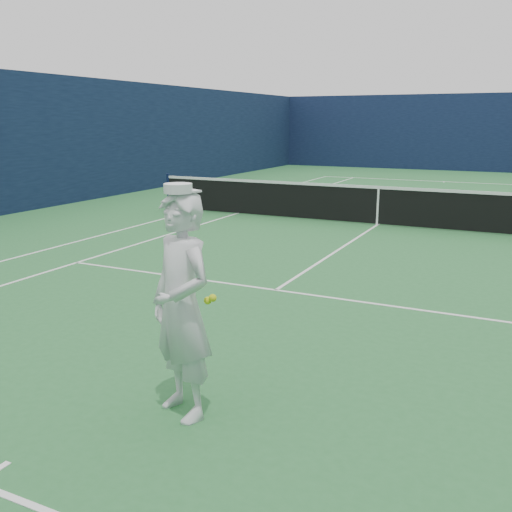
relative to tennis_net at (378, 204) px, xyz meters
The scene contains 5 objects.
ground 0.55m from the tennis_net, ahead, with size 80.00×80.00×0.00m, color #286B34.
court_markings 0.55m from the tennis_net, ahead, with size 11.03×23.83×0.01m.
windscreen_fence 1.45m from the tennis_net, ahead, with size 20.12×36.12×4.00m.
tennis_net is the anchor object (origin of this frame).
tennis_player 10.35m from the tennis_net, 85.46° to the right, with size 0.88×0.78×2.11m.
Camera 1 is at (3.49, -14.32, 2.62)m, focal length 40.00 mm.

